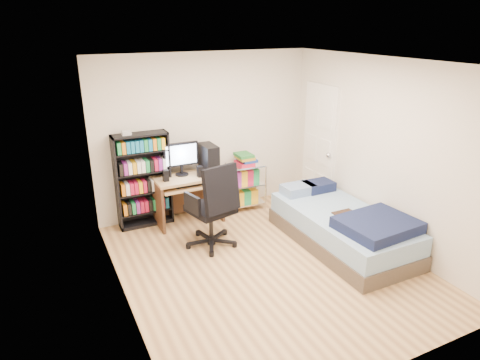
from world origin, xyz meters
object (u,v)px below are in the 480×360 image
media_shelf (143,179)px  computer_desk (193,179)px  office_chair (213,220)px  bed (343,227)px

media_shelf → computer_desk: bearing=-11.6°
office_chair → computer_desk: bearing=72.9°
computer_desk → media_shelf: bearing=168.4°
media_shelf → computer_desk: 0.74m
computer_desk → office_chair: (-0.06, -0.93, -0.28)m
office_chair → bed: bearing=-38.9°
computer_desk → office_chair: 0.97m
media_shelf → office_chair: size_ratio=1.23×
bed → computer_desk: bearing=132.6°
computer_desk → bed: computer_desk is taller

